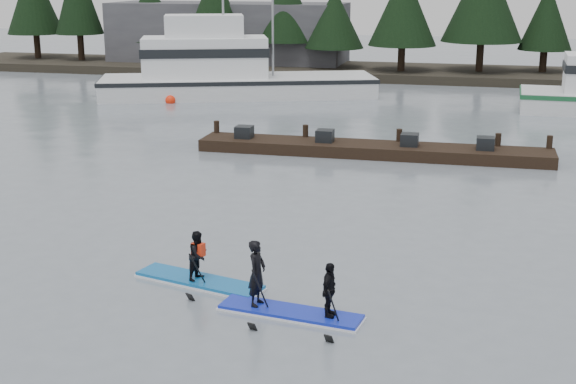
% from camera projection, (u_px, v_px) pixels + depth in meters
% --- Properties ---
extents(ground, '(160.00, 160.00, 0.00)m').
position_uv_depth(ground, '(225.00, 307.00, 18.13)').
color(ground, slate).
rests_on(ground, ground).
extents(far_shore, '(70.00, 8.00, 0.60)m').
position_uv_depth(far_shore, '(407.00, 73.00, 57.37)').
color(far_shore, '#2D281E').
rests_on(far_shore, ground).
extents(treeline, '(60.00, 4.00, 8.00)m').
position_uv_depth(treeline, '(407.00, 77.00, 57.45)').
color(treeline, black).
rests_on(treeline, ground).
extents(waterfront_building, '(18.00, 6.00, 5.00)m').
position_uv_depth(waterfront_building, '(229.00, 36.00, 61.86)').
color(waterfront_building, '#4C4C51').
rests_on(waterfront_building, ground).
extents(fishing_boat_large, '(16.90, 9.76, 9.36)m').
position_uv_depth(fishing_boat_large, '(230.00, 85.00, 48.45)').
color(fishing_boat_large, silver).
rests_on(fishing_boat_large, ground).
extents(floating_dock, '(14.48, 2.00, 0.48)m').
position_uv_depth(floating_dock, '(372.00, 150.00, 32.99)').
color(floating_dock, black).
rests_on(floating_dock, ground).
extents(buoy_a, '(0.59, 0.59, 0.59)m').
position_uv_depth(buoy_a, '(170.00, 103.00, 46.15)').
color(buoy_a, '#FF2A0C').
rests_on(buoy_a, ground).
extents(paddleboard_solo, '(3.38, 1.62, 1.81)m').
position_uv_depth(paddleboard_solo, '(199.00, 268.00, 19.41)').
color(paddleboard_solo, '#115FA3').
rests_on(paddleboard_solo, ground).
extents(paddleboard_duo, '(3.29, 1.40, 2.11)m').
position_uv_depth(paddleboard_duo, '(290.00, 291.00, 17.59)').
color(paddleboard_duo, '#1326B7').
rests_on(paddleboard_duo, ground).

